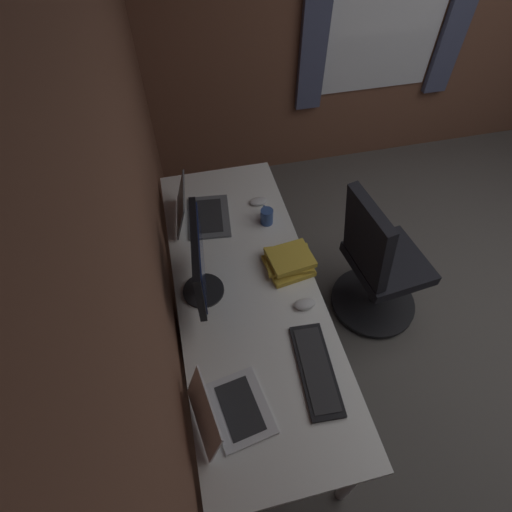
{
  "coord_description": "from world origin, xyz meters",
  "views": [
    {
      "loc": [
        -0.76,
        2.1,
        2.34
      ],
      "look_at": [
        0.36,
        1.83,
        0.95
      ],
      "focal_mm": 28.16,
      "sensor_mm": 36.0,
      "label": 1
    }
  ],
  "objects_px": {
    "mouse_spare": "(305,304)",
    "book_stack_near": "(289,262)",
    "monitor_primary": "(199,261)",
    "keyboard_main": "(316,369)",
    "laptop_left": "(226,410)",
    "coffee_mug": "(267,216)",
    "office_chair": "(377,266)",
    "mouse_main": "(259,201)",
    "drawer_pedestal": "(246,341)",
    "laptop_leftmost": "(198,212)"
  },
  "relations": [
    {
      "from": "mouse_spare",
      "to": "book_stack_near",
      "type": "height_order",
      "value": "book_stack_near"
    },
    {
      "from": "monitor_primary",
      "to": "keyboard_main",
      "type": "bearing_deg",
      "value": -142.03
    },
    {
      "from": "laptop_left",
      "to": "book_stack_near",
      "type": "xyz_separation_m",
      "value": [
        0.66,
        -0.45,
        -0.01
      ]
    },
    {
      "from": "coffee_mug",
      "to": "laptop_left",
      "type": "bearing_deg",
      "value": 157.38
    },
    {
      "from": "laptop_left",
      "to": "monitor_primary",
      "type": "bearing_deg",
      "value": -0.16
    },
    {
      "from": "book_stack_near",
      "to": "office_chair",
      "type": "height_order",
      "value": "office_chair"
    },
    {
      "from": "book_stack_near",
      "to": "office_chair",
      "type": "distance_m",
      "value": 0.67
    },
    {
      "from": "mouse_main",
      "to": "office_chair",
      "type": "bearing_deg",
      "value": -122.9
    },
    {
      "from": "drawer_pedestal",
      "to": "laptop_left",
      "type": "height_order",
      "value": "laptop_left"
    },
    {
      "from": "monitor_primary",
      "to": "laptop_left",
      "type": "xyz_separation_m",
      "value": [
        -0.6,
        0.0,
        -0.18
      ]
    },
    {
      "from": "mouse_main",
      "to": "laptop_leftmost",
      "type": "bearing_deg",
      "value": 96.93
    },
    {
      "from": "laptop_leftmost",
      "to": "keyboard_main",
      "type": "distance_m",
      "value": 1.07
    },
    {
      "from": "monitor_primary",
      "to": "mouse_spare",
      "type": "xyz_separation_m",
      "value": [
        -0.19,
        -0.45,
        -0.21
      ]
    },
    {
      "from": "laptop_left",
      "to": "keyboard_main",
      "type": "height_order",
      "value": "laptop_left"
    },
    {
      "from": "monitor_primary",
      "to": "coffee_mug",
      "type": "bearing_deg",
      "value": -46.8
    },
    {
      "from": "laptop_leftmost",
      "to": "monitor_primary",
      "type": "bearing_deg",
      "value": 174.73
    },
    {
      "from": "laptop_leftmost",
      "to": "mouse_spare",
      "type": "bearing_deg",
      "value": -149.79
    },
    {
      "from": "office_chair",
      "to": "book_stack_near",
      "type": "bearing_deg",
      "value": 97.71
    },
    {
      "from": "drawer_pedestal",
      "to": "laptop_leftmost",
      "type": "xyz_separation_m",
      "value": [
        0.61,
        0.13,
        0.43
      ]
    },
    {
      "from": "laptop_left",
      "to": "book_stack_near",
      "type": "bearing_deg",
      "value": -34.13
    },
    {
      "from": "keyboard_main",
      "to": "mouse_main",
      "type": "xyz_separation_m",
      "value": [
        1.05,
        -0.0,
        0.01
      ]
    },
    {
      "from": "laptop_leftmost",
      "to": "laptop_left",
      "type": "height_order",
      "value": "laptop_leftmost"
    },
    {
      "from": "mouse_spare",
      "to": "coffee_mug",
      "type": "relative_size",
      "value": 0.94
    },
    {
      "from": "keyboard_main",
      "to": "book_stack_near",
      "type": "height_order",
      "value": "book_stack_near"
    },
    {
      "from": "office_chair",
      "to": "coffee_mug",
      "type": "bearing_deg",
      "value": 67.98
    },
    {
      "from": "laptop_leftmost",
      "to": "book_stack_near",
      "type": "distance_m",
      "value": 0.6
    },
    {
      "from": "laptop_leftmost",
      "to": "laptop_left",
      "type": "distance_m",
      "value": 1.1
    },
    {
      "from": "mouse_main",
      "to": "coffee_mug",
      "type": "xyz_separation_m",
      "value": [
        -0.16,
        -0.01,
        0.03
      ]
    },
    {
      "from": "monitor_primary",
      "to": "office_chair",
      "type": "xyz_separation_m",
      "value": [
        0.13,
        -1.04,
        -0.5
      ]
    },
    {
      "from": "mouse_main",
      "to": "mouse_spare",
      "type": "xyz_separation_m",
      "value": [
        -0.74,
        -0.05,
        0.0
      ]
    },
    {
      "from": "office_chair",
      "to": "laptop_left",
      "type": "bearing_deg",
      "value": 125.42
    },
    {
      "from": "mouse_main",
      "to": "office_chair",
      "type": "relative_size",
      "value": 0.11
    },
    {
      "from": "drawer_pedestal",
      "to": "laptop_left",
      "type": "distance_m",
      "value": 0.68
    },
    {
      "from": "mouse_main",
      "to": "drawer_pedestal",
      "type": "bearing_deg",
      "value": 161.09
    },
    {
      "from": "mouse_spare",
      "to": "book_stack_near",
      "type": "xyz_separation_m",
      "value": [
        0.25,
        0.01,
        0.02
      ]
    },
    {
      "from": "monitor_primary",
      "to": "laptop_left",
      "type": "height_order",
      "value": "monitor_primary"
    },
    {
      "from": "laptop_leftmost",
      "to": "mouse_main",
      "type": "distance_m",
      "value": 0.36
    },
    {
      "from": "drawer_pedestal",
      "to": "keyboard_main",
      "type": "distance_m",
      "value": 0.6
    },
    {
      "from": "coffee_mug",
      "to": "drawer_pedestal",
      "type": "bearing_deg",
      "value": 154.96
    },
    {
      "from": "drawer_pedestal",
      "to": "monitor_primary",
      "type": "relative_size",
      "value": 1.47
    },
    {
      "from": "laptop_leftmost",
      "to": "office_chair",
      "type": "relative_size",
      "value": 0.37
    },
    {
      "from": "drawer_pedestal",
      "to": "keyboard_main",
      "type": "height_order",
      "value": "keyboard_main"
    },
    {
      "from": "keyboard_main",
      "to": "laptop_leftmost",
      "type": "bearing_deg",
      "value": 19.24
    },
    {
      "from": "book_stack_near",
      "to": "keyboard_main",
      "type": "bearing_deg",
      "value": 175.39
    },
    {
      "from": "monitor_primary",
      "to": "mouse_main",
      "type": "distance_m",
      "value": 0.71
    },
    {
      "from": "keyboard_main",
      "to": "office_chair",
      "type": "bearing_deg",
      "value": -44.69
    },
    {
      "from": "drawer_pedestal",
      "to": "mouse_main",
      "type": "height_order",
      "value": "mouse_main"
    },
    {
      "from": "monitor_primary",
      "to": "book_stack_near",
      "type": "relative_size",
      "value": 1.9
    },
    {
      "from": "monitor_primary",
      "to": "laptop_leftmost",
      "type": "bearing_deg",
      "value": -5.27
    },
    {
      "from": "monitor_primary",
      "to": "mouse_main",
      "type": "xyz_separation_m",
      "value": [
        0.54,
        -0.4,
        -0.21
      ]
    }
  ]
}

